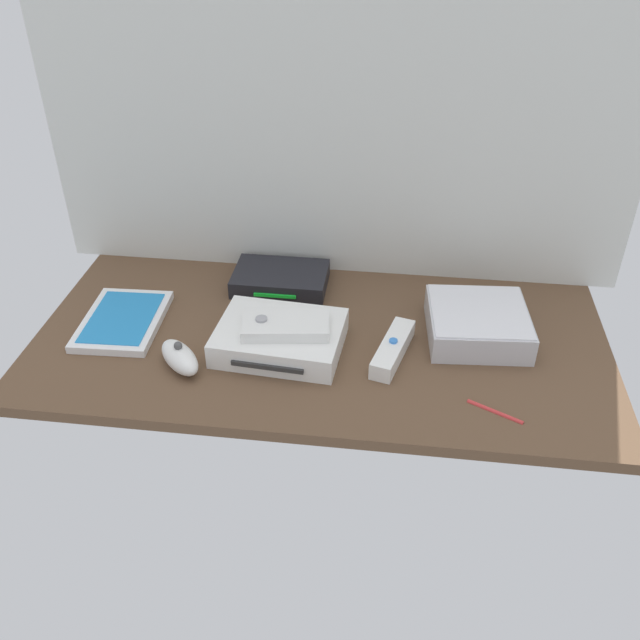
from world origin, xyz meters
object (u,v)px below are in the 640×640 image
(stylus_pen, at_px, (495,410))
(game_console, at_px, (280,338))
(game_case, at_px, (123,320))
(remote_classic_pad, at_px, (286,325))
(network_router, at_px, (281,279))
(remote_nunchuk, at_px, (180,357))
(mini_computer, at_px, (478,323))
(remote_wand, at_px, (393,349))

(stylus_pen, bearing_deg, game_console, 161.43)
(game_case, distance_m, remote_classic_pad, 0.31)
(network_router, xyz_separation_m, remote_nunchuk, (-0.12, -0.27, 0.00))
(game_console, distance_m, stylus_pen, 0.37)
(network_router, distance_m, stylus_pen, 0.50)
(game_console, distance_m, network_router, 0.20)
(game_case, bearing_deg, mini_computer, 1.71)
(game_case, bearing_deg, network_router, 29.72)
(network_router, distance_m, remote_wand, 0.30)
(game_console, bearing_deg, mini_computer, 17.93)
(network_router, bearing_deg, game_console, -80.18)
(mini_computer, bearing_deg, remote_classic_pad, -165.15)
(remote_nunchuk, bearing_deg, stylus_pen, -48.27)
(remote_classic_pad, bearing_deg, mini_computer, 7.21)
(remote_classic_pad, bearing_deg, remote_nunchuk, -165.82)
(remote_classic_pad, bearing_deg, remote_wand, -5.28)
(game_console, relative_size, stylus_pen, 2.47)
(network_router, relative_size, remote_classic_pad, 1.18)
(game_console, height_order, game_case, game_console)
(game_case, relative_size, remote_wand, 1.28)
(mini_computer, bearing_deg, remote_wand, -151.35)
(game_case, xyz_separation_m, stylus_pen, (0.65, -0.15, -0.00))
(remote_wand, distance_m, remote_nunchuk, 0.35)
(game_console, distance_m, remote_nunchuk, 0.17)
(mini_computer, distance_m, network_router, 0.39)
(game_case, distance_m, network_router, 0.31)
(game_case, relative_size, remote_nunchuk, 1.89)
(remote_wand, bearing_deg, network_router, 153.60)
(remote_classic_pad, bearing_deg, game_console, 146.41)
(remote_nunchuk, height_order, remote_classic_pad, remote_classic_pad)
(mini_computer, height_order, game_case, mini_computer)
(game_console, bearing_deg, remote_nunchuk, -150.41)
(remote_classic_pad, xyz_separation_m, stylus_pen, (0.34, -0.11, -0.05))
(mini_computer, distance_m, remote_wand, 0.16)
(game_console, relative_size, remote_nunchuk, 2.15)
(mini_computer, xyz_separation_m, game_case, (-0.63, -0.04, -0.02))
(remote_nunchuk, bearing_deg, remote_classic_pad, -21.20)
(network_router, bearing_deg, stylus_pen, -39.18)
(game_case, height_order, network_router, network_router)
(game_console, bearing_deg, remote_wand, 5.01)
(mini_computer, height_order, remote_nunchuk, mini_computer)
(remote_nunchuk, bearing_deg, game_case, 99.17)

